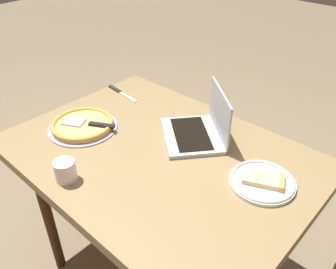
{
  "coord_description": "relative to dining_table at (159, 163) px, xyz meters",
  "views": [
    {
      "loc": [
        0.81,
        -0.83,
        1.61
      ],
      "look_at": [
        0.04,
        0.01,
        0.84
      ],
      "focal_mm": 37.0,
      "sensor_mm": 36.0,
      "label": 1
    }
  ],
  "objects": [
    {
      "name": "pizza_plate",
      "position": [
        0.42,
        0.12,
        0.08
      ],
      "size": [
        0.25,
        0.25,
        0.04
      ],
      "color": "white",
      "rests_on": "dining_table"
    },
    {
      "name": "dining_table",
      "position": [
        0.0,
        0.0,
        0.0
      ],
      "size": [
        1.27,
        0.92,
        0.74
      ],
      "color": "olive",
      "rests_on": "ground_plane"
    },
    {
      "name": "ground_plane",
      "position": [
        0.0,
        0.0,
        -0.67
      ],
      "size": [
        12.0,
        12.0,
        0.0
      ],
      "primitive_type": "plane",
      "color": "#79684E"
    },
    {
      "name": "laptop",
      "position": [
        0.05,
        0.2,
        0.11
      ],
      "size": [
        0.39,
        0.38,
        0.22
      ],
      "color": "#B0B6BF",
      "rests_on": "dining_table"
    },
    {
      "name": "drink_cup",
      "position": [
        -0.14,
        -0.36,
        0.1
      ],
      "size": [
        0.08,
        0.08,
        0.08
      ],
      "color": "white",
      "rests_on": "dining_table"
    },
    {
      "name": "table_knife",
      "position": [
        -0.53,
        0.24,
        0.07
      ],
      "size": [
        0.24,
        0.04,
        0.01
      ],
      "color": "beige",
      "rests_on": "dining_table"
    },
    {
      "name": "pizza_tray",
      "position": [
        -0.39,
        -0.11,
        0.08
      ],
      "size": [
        0.32,
        0.32,
        0.04
      ],
      "color": "#9D92AC",
      "rests_on": "dining_table"
    }
  ]
}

